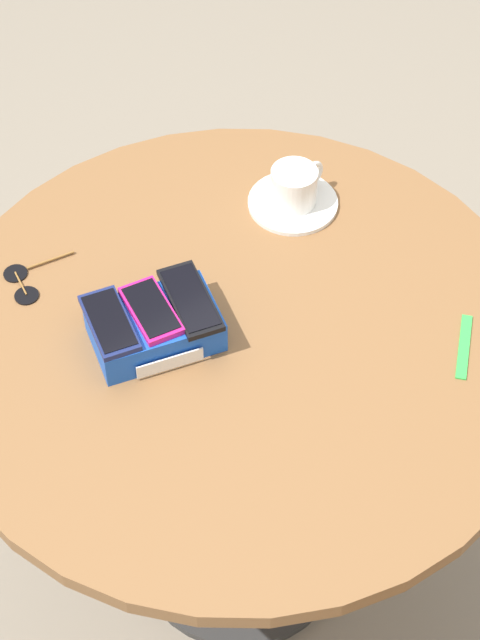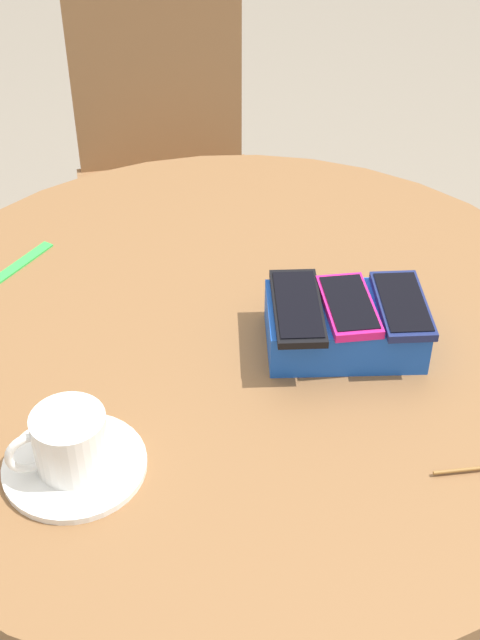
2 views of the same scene
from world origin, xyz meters
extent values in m
cylinder|color=#2D2D2D|center=(0.00, 0.00, 0.36)|extent=(0.07, 0.07, 0.67)
cylinder|color=brown|center=(0.00, 0.00, 0.71)|extent=(0.94, 0.94, 0.03)
cube|color=blue|center=(-0.11, 0.06, 0.75)|extent=(0.22, 0.17, 0.06)
cube|color=white|center=(-0.13, 0.00, 0.74)|extent=(0.10, 0.03, 0.03)
cube|color=navy|center=(-0.18, 0.09, 0.78)|extent=(0.09, 0.14, 0.01)
cube|color=black|center=(-0.18, 0.09, 0.79)|extent=(0.08, 0.13, 0.00)
cube|color=#D11975|center=(-0.11, 0.07, 0.78)|extent=(0.08, 0.13, 0.01)
cube|color=black|center=(-0.11, 0.07, 0.79)|extent=(0.07, 0.12, 0.00)
cube|color=black|center=(-0.06, 0.05, 0.78)|extent=(0.10, 0.15, 0.01)
cube|color=black|center=(-0.06, 0.05, 0.79)|extent=(0.09, 0.14, 0.00)
cylinder|color=white|center=(0.24, 0.16, 0.73)|extent=(0.15, 0.15, 0.01)
cylinder|color=white|center=(0.24, 0.16, 0.76)|extent=(0.08, 0.08, 0.07)
cylinder|color=brown|center=(0.24, 0.16, 0.79)|extent=(0.07, 0.07, 0.00)
torus|color=white|center=(0.28, 0.16, 0.76)|extent=(0.05, 0.01, 0.05)
cube|color=green|center=(0.24, -0.24, 0.72)|extent=(0.11, 0.09, 0.00)
cylinder|color=olive|center=(-0.15, 0.30, 0.73)|extent=(0.08, 0.02, 0.00)
cube|color=brown|center=(-0.12, -0.78, 0.43)|extent=(0.44, 0.44, 0.02)
cube|color=brown|center=(-0.14, -0.96, 0.64)|extent=(0.37, 0.07, 0.40)
cylinder|color=brown|center=(0.08, -0.63, 0.21)|extent=(0.04, 0.04, 0.42)
cylinder|color=brown|center=(-0.26, -0.58, 0.21)|extent=(0.04, 0.04, 0.42)
cylinder|color=brown|center=(0.03, -0.97, 0.21)|extent=(0.04, 0.04, 0.42)
cylinder|color=brown|center=(-0.31, -0.92, 0.21)|extent=(0.04, 0.04, 0.42)
camera|label=1|loc=(-0.65, -0.82, 1.98)|focal=60.00mm
camera|label=2|loc=(0.28, 0.82, 1.43)|focal=50.00mm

